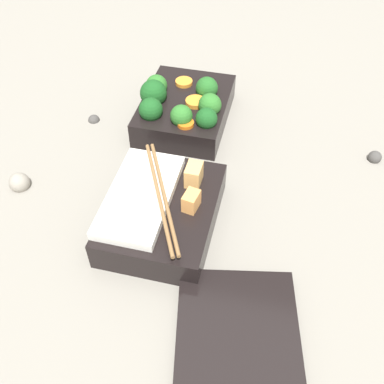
{
  "coord_description": "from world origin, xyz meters",
  "views": [
    {
      "loc": [
        0.47,
        0.15,
        0.48
      ],
      "look_at": [
        0.08,
        0.05,
        0.04
      ],
      "focal_mm": 42.0,
      "sensor_mm": 36.0,
      "label": 1
    }
  ],
  "objects": [
    {
      "name": "pebble_0",
      "position": [
        -0.09,
        -0.16,
        0.0
      ],
      "size": [
        0.02,
        0.02,
        0.02
      ],
      "primitive_type": "sphere",
      "color": "#474442",
      "rests_on": "ground_plane"
    },
    {
      "name": "ground_plane",
      "position": [
        0.0,
        0.0,
        0.0
      ],
      "size": [
        3.0,
        3.0,
        0.0
      ],
      "primitive_type": "plane",
      "color": "gray"
    },
    {
      "name": "bento_tray_vegetable",
      "position": [
        -0.12,
        -0.01,
        0.03
      ],
      "size": [
        0.18,
        0.14,
        0.08
      ],
      "color": "black",
      "rests_on": "ground_plane"
    },
    {
      "name": "bento_tray_rice",
      "position": [
        0.1,
        0.02,
        0.03
      ],
      "size": [
        0.18,
        0.14,
        0.07
      ],
      "color": "black",
      "rests_on": "ground_plane"
    },
    {
      "name": "bento_lid",
      "position": [
        0.25,
        0.14,
        0.01
      ],
      "size": [
        0.2,
        0.17,
        0.01
      ],
      "primitive_type": "cube",
      "rotation": [
        0.0,
        0.0,
        0.2
      ],
      "color": "black",
      "rests_on": "ground_plane"
    },
    {
      "name": "pebble_3",
      "position": [
        0.09,
        -0.21,
        0.01
      ],
      "size": [
        0.03,
        0.03,
        0.03
      ],
      "primitive_type": "sphere",
      "color": "gray",
      "rests_on": "ground_plane"
    },
    {
      "name": "pebble_1",
      "position": [
        -0.1,
        0.3,
        0.01
      ],
      "size": [
        0.02,
        0.02,
        0.02
      ],
      "primitive_type": "sphere",
      "color": "#474442",
      "rests_on": "ground_plane"
    }
  ]
}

